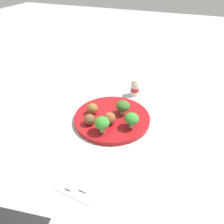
% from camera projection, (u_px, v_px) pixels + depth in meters
% --- Properties ---
extents(ground_plane, '(4.00, 4.00, 0.00)m').
position_uv_depth(ground_plane, '(112.00, 120.00, 0.81)').
color(ground_plane, '#B2B2AD').
extents(plate, '(0.28, 0.28, 0.02)m').
position_uv_depth(plate, '(112.00, 118.00, 0.80)').
color(plate, maroon).
rests_on(plate, ground_plane).
extents(broccoli_floret_near_rim, '(0.05, 0.05, 0.06)m').
position_uv_depth(broccoli_floret_near_rim, '(102.00, 123.00, 0.71)').
color(broccoli_floret_near_rim, '#98CF75').
rests_on(broccoli_floret_near_rim, plate).
extents(broccoli_floret_back_right, '(0.05, 0.05, 0.05)m').
position_uv_depth(broccoli_floret_back_right, '(123.00, 106.00, 0.79)').
color(broccoli_floret_back_right, '#A3CC6F').
rests_on(broccoli_floret_back_right, plate).
extents(broccoli_floret_front_left, '(0.05, 0.05, 0.06)m').
position_uv_depth(broccoli_floret_front_left, '(132.00, 119.00, 0.73)').
color(broccoli_floret_front_left, '#91C782').
rests_on(broccoli_floret_front_left, plate).
extents(meatball_front_right, '(0.04, 0.04, 0.04)m').
position_uv_depth(meatball_front_right, '(92.00, 109.00, 0.80)').
color(meatball_front_right, brown).
rests_on(meatball_front_right, plate).
extents(meatball_back_left, '(0.04, 0.04, 0.04)m').
position_uv_depth(meatball_back_left, '(90.00, 119.00, 0.75)').
color(meatball_back_left, brown).
rests_on(meatball_back_left, plate).
extents(meatball_mid_left, '(0.04, 0.04, 0.04)m').
position_uv_depth(meatball_mid_left, '(110.00, 118.00, 0.75)').
color(meatball_mid_left, brown).
rests_on(meatball_mid_left, plate).
extents(napkin, '(0.18, 0.13, 0.01)m').
position_uv_depth(napkin, '(89.00, 173.00, 0.61)').
color(napkin, white).
rests_on(napkin, ground_plane).
extents(fork, '(0.12, 0.03, 0.01)m').
position_uv_depth(fork, '(93.00, 176.00, 0.59)').
color(fork, silver).
rests_on(fork, napkin).
extents(knife, '(0.15, 0.03, 0.01)m').
position_uv_depth(knife, '(82.00, 171.00, 0.60)').
color(knife, white).
rests_on(knife, napkin).
extents(yogurt_bottle, '(0.04, 0.04, 0.07)m').
position_uv_depth(yogurt_bottle, '(135.00, 88.00, 0.93)').
color(yogurt_bottle, white).
rests_on(yogurt_bottle, ground_plane).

